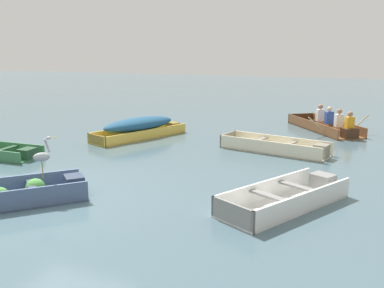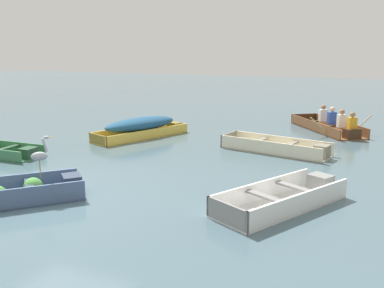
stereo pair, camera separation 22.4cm
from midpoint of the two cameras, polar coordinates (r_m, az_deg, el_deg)
The scene contains 7 objects.
ground_plane at distance 9.32m, azimuth -18.41°, elevation -6.49°, with size 80.00×80.00×0.00m, color #47606B.
dinghy_slate_blue_foreground at distance 9.11m, azimuth -22.78°, elevation -6.22°, with size 2.69×2.77×0.42m.
skiff_cream_near_moored at distance 12.63m, azimuth 10.98°, elevation -0.49°, with size 3.27×1.60×0.39m.
skiff_yellow_mid_moored at distance 14.60m, azimuth -7.40°, elevation 2.36°, with size 2.20×3.57×0.68m.
skiff_white_outer_moored at distance 8.47m, azimuth 12.07°, elevation -7.01°, with size 2.22×3.00×0.40m.
rowboat_wooden_brown_with_crew at distance 16.28m, azimuth 17.28°, elevation 2.39°, with size 3.02×3.58×0.92m.
heron_on_dinghy at distance 8.94m, azimuth -20.02°, elevation -1.47°, with size 0.37×0.38×0.84m.
Camera 1 is at (5.75, -6.68, 2.94)m, focal length 40.00 mm.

